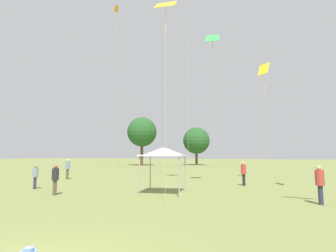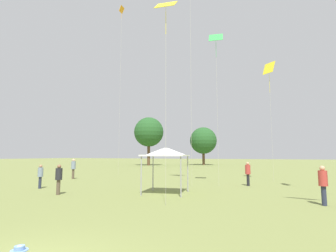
{
  "view_description": "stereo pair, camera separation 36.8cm",
  "coord_description": "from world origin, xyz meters",
  "views": [
    {
      "loc": [
        4.47,
        -3.41,
        2.2
      ],
      "look_at": [
        0.09,
        7.08,
        3.47
      ],
      "focal_mm": 28.0,
      "sensor_mm": 36.0,
      "label": 1
    },
    {
      "loc": [
        4.81,
        -3.27,
        2.2
      ],
      "look_at": [
        0.09,
        7.08,
        3.47
      ],
      "focal_mm": 28.0,
      "sensor_mm": 36.0,
      "label": 2
    }
  ],
  "objects": [
    {
      "name": "person_standing_7",
      "position": [
        2.11,
        16.55,
        1.01
      ],
      "size": [
        0.38,
        0.38,
        1.71
      ],
      "rotation": [
        0.0,
        0.0,
        3.17
      ],
      "color": "black",
      "rests_on": "ground"
    },
    {
      "name": "kite_2",
      "position": [
        -12.69,
        21.58,
        18.05
      ],
      "size": [
        0.37,
        0.78,
        20.07
      ],
      "rotation": [
        0.0,
        0.0,
        4.01
      ],
      "color": "orange",
      "rests_on": "ground"
    },
    {
      "name": "distant_tree_1",
      "position": [
        -22.61,
        46.72,
        7.2
      ],
      "size": [
        6.4,
        6.4,
        10.44
      ],
      "color": "brown",
      "rests_on": "ground"
    },
    {
      "name": "kite_6",
      "position": [
        -0.17,
        7.4,
        9.08
      ],
      "size": [
        1.11,
        0.92,
        9.68
      ],
      "rotation": [
        0.0,
        0.0,
        5.67
      ],
      "color": "yellow",
      "rests_on": "ground"
    },
    {
      "name": "person_standing_3",
      "position": [
        6.16,
        10.27,
        1.03
      ],
      "size": [
        0.53,
        0.53,
        1.73
      ],
      "rotation": [
        0.0,
        0.0,
        0.8
      ],
      "color": "#282D42",
      "rests_on": "ground"
    },
    {
      "name": "person_standing_6",
      "position": [
        -7.0,
        7.78,
        0.99
      ],
      "size": [
        0.52,
        0.52,
        1.68
      ],
      "rotation": [
        0.0,
        0.0,
        2.5
      ],
      "color": "brown",
      "rests_on": "ground"
    },
    {
      "name": "canopy_tent",
      "position": [
        -1.69,
        10.66,
        2.38
      ],
      "size": [
        2.88,
        2.88,
        2.67
      ],
      "rotation": [
        0.0,
        0.0,
        0.19
      ],
      "color": "white",
      "rests_on": "ground"
    },
    {
      "name": "person_standing_5",
      "position": [
        -13.48,
        15.52,
        1.11
      ],
      "size": [
        0.4,
        0.4,
        1.86
      ],
      "rotation": [
        0.0,
        0.0,
        4.73
      ],
      "color": "brown",
      "rests_on": "ground"
    },
    {
      "name": "kite_1",
      "position": [
        0.2,
        15.64,
        10.81
      ],
      "size": [
        1.15,
        0.88,
        11.55
      ],
      "rotation": [
        0.0,
        0.0,
        5.69
      ],
      "color": "green",
      "rests_on": "ground"
    },
    {
      "name": "distant_tree_0",
      "position": [
        -12.57,
        54.18,
        5.49
      ],
      "size": [
        6.04,
        6.04,
        8.53
      ],
      "color": "brown",
      "rests_on": "ground"
    },
    {
      "name": "kite_4",
      "position": [
        3.63,
        20.64,
        9.54
      ],
      "size": [
        1.11,
        0.96,
        10.32
      ],
      "rotation": [
        0.0,
        0.0,
        4.86
      ],
      "color": "yellow",
      "rests_on": "ground"
    },
    {
      "name": "person_standing_4",
      "position": [
        -10.29,
        9.3,
        0.93
      ],
      "size": [
        0.46,
        0.46,
        1.57
      ],
      "rotation": [
        0.0,
        0.0,
        2.08
      ],
      "color": "#282D42",
      "rests_on": "ground"
    }
  ]
}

